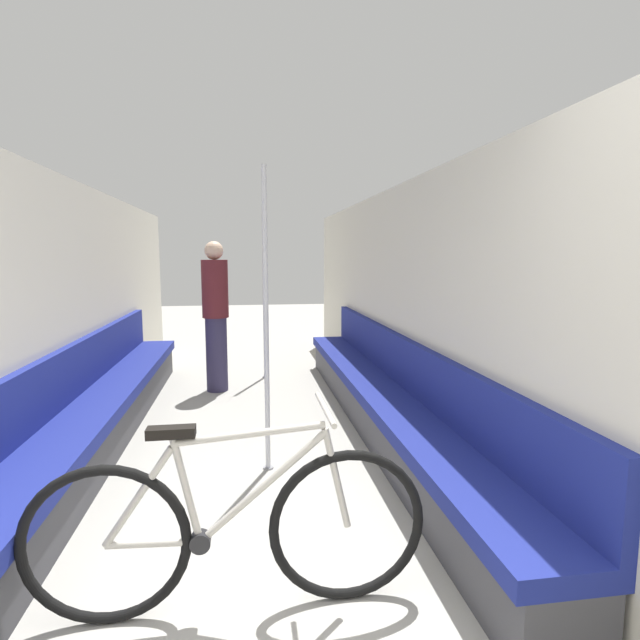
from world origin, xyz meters
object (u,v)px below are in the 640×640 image
object	(u,v)px
grab_pole_far	(264,295)
passenger_standing	(216,314)
bench_seat_row_left	(97,414)
bicycle	(230,530)
bench_seat_row_right	(383,401)
grab_pole_near	(266,326)

from	to	relation	value
grab_pole_far	passenger_standing	world-z (taller)	grab_pole_far
grab_pole_far	bench_seat_row_left	bearing A→B (deg)	-123.75
bicycle	passenger_standing	world-z (taller)	passenger_standing
bench_seat_row_right	grab_pole_near	distance (m)	1.46
grab_pole_near	grab_pole_far	world-z (taller)	same
bench_seat_row_left	passenger_standing	size ratio (longest dim) A/B	3.09
bench_seat_row_right	bicycle	bearing A→B (deg)	-121.44
bicycle	passenger_standing	distance (m)	3.77
bench_seat_row_right	grab_pole_far	world-z (taller)	grab_pole_far
bicycle	grab_pole_near	distance (m)	1.64
bench_seat_row_left	bench_seat_row_right	distance (m)	2.42
bench_seat_row_left	bench_seat_row_right	world-z (taller)	same
grab_pole_near	passenger_standing	world-z (taller)	grab_pole_near
grab_pole_far	passenger_standing	bearing A→B (deg)	-136.12
bench_seat_row_right	bicycle	world-z (taller)	bicycle
bench_seat_row_right	bench_seat_row_left	bearing A→B (deg)	180.00
bench_seat_row_left	bicycle	xyz separation A→B (m)	(1.14, -2.10, 0.10)
grab_pole_near	grab_pole_far	distance (m)	2.82
bench_seat_row_left	bench_seat_row_right	xyz separation A→B (m)	(2.42, 0.00, 0.00)
bench_seat_row_left	passenger_standing	xyz separation A→B (m)	(0.88, 1.63, 0.61)
passenger_standing	bicycle	bearing A→B (deg)	-68.25
bench_seat_row_left	passenger_standing	bearing A→B (deg)	61.59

